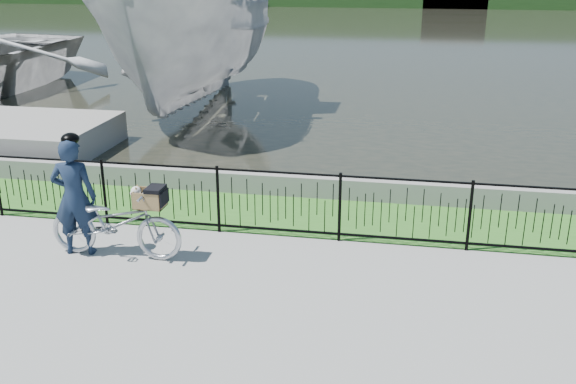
# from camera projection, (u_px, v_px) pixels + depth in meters

# --- Properties ---
(ground) EXTENTS (120.00, 120.00, 0.00)m
(ground) POSITION_uv_depth(u_px,v_px,m) (256.00, 281.00, 9.04)
(ground) COLOR gray
(ground) RESTS_ON ground
(grass_strip) EXTENTS (60.00, 2.00, 0.01)m
(grass_strip) POSITION_uv_depth(u_px,v_px,m) (289.00, 214.00, 11.45)
(grass_strip) COLOR #316B21
(grass_strip) RESTS_ON ground
(water) EXTENTS (120.00, 120.00, 0.00)m
(water) POSITION_uv_depth(u_px,v_px,m) (378.00, 35.00, 39.57)
(water) COLOR black
(water) RESTS_ON ground
(quay_wall) EXTENTS (60.00, 0.30, 0.40)m
(quay_wall) POSITION_uv_depth(u_px,v_px,m) (298.00, 185.00, 12.31)
(quay_wall) COLOR gray
(quay_wall) RESTS_ON ground
(fence) EXTENTS (14.00, 0.06, 1.15)m
(fence) POSITION_uv_depth(u_px,v_px,m) (278.00, 203.00, 10.33)
(fence) COLOR black
(fence) RESTS_ON ground
(bicycle_rig) EXTENTS (2.07, 0.72, 1.18)m
(bicycle_rig) POSITION_uv_depth(u_px,v_px,m) (116.00, 222.00, 9.64)
(bicycle_rig) COLOR #ACB0B9
(bicycle_rig) RESTS_ON ground
(cyclist) EXTENTS (0.73, 0.54, 1.90)m
(cyclist) POSITION_uv_depth(u_px,v_px,m) (74.00, 196.00, 9.62)
(cyclist) COLOR #131F35
(cyclist) RESTS_ON ground
(boat_near) EXTENTS (4.62, 11.06, 6.00)m
(boat_near) POSITION_uv_depth(u_px,v_px,m) (195.00, 36.00, 18.73)
(boat_near) COLOR #A8A8A8
(boat_near) RESTS_ON water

